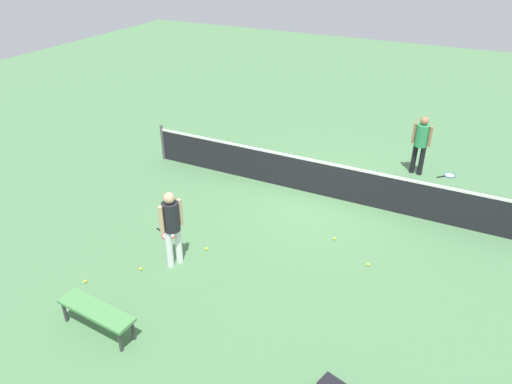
{
  "coord_description": "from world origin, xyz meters",
  "views": [
    {
      "loc": [
        3.39,
        -10.52,
        6.19
      ],
      "look_at": [
        -0.85,
        -2.06,
        0.9
      ],
      "focal_mm": 33.54,
      "sensor_mm": 36.0,
      "label": 1
    }
  ],
  "objects": [
    {
      "name": "tennis_racket_far_player",
      "position": [
        2.89,
        2.67,
        0.01
      ],
      "size": [
        0.54,
        0.53,
        0.03
      ],
      "color": "blue",
      "rests_on": "ground_plane"
    },
    {
      "name": "tennis_racket_near_player",
      "position": [
        -2.46,
        -3.35,
        0.01
      ],
      "size": [
        0.61,
        0.39,
        0.03
      ],
      "color": "red",
      "rests_on": "ground_plane"
    },
    {
      "name": "tennis_ball_stray_left",
      "position": [
        1.92,
        -2.39,
        0.03
      ],
      "size": [
        0.07,
        0.07,
        0.07
      ],
      "primitive_type": "sphere",
      "color": "#C6E033",
      "rests_on": "ground_plane"
    },
    {
      "name": "player_near_side",
      "position": [
        -1.7,
        -4.12,
        1.01
      ],
      "size": [
        0.45,
        0.51,
        1.7
      ],
      "color": "white",
      "rests_on": "ground_plane"
    },
    {
      "name": "tennis_ball_by_net",
      "position": [
        -1.37,
        -3.43,
        0.03
      ],
      "size": [
        0.07,
        0.07,
        0.07
      ],
      "primitive_type": "sphere",
      "color": "#C6E033",
      "rests_on": "ground_plane"
    },
    {
      "name": "court_net",
      "position": [
        0.0,
        0.0,
        0.5
      ],
      "size": [
        10.09,
        0.09,
        1.07
      ],
      "color": "#4C4C51",
      "rests_on": "ground_plane"
    },
    {
      "name": "tennis_ball_baseline",
      "position": [
        1.0,
        -1.8,
        0.03
      ],
      "size": [
        0.07,
        0.07,
        0.07
      ],
      "primitive_type": "sphere",
      "color": "#C6E033",
      "rests_on": "ground_plane"
    },
    {
      "name": "tennis_ball_near_player",
      "position": [
        -2.21,
        -4.63,
        0.03
      ],
      "size": [
        0.07,
        0.07,
        0.07
      ],
      "primitive_type": "sphere",
      "color": "#C6E033",
      "rests_on": "ground_plane"
    },
    {
      "name": "player_far_side",
      "position": [
        2.01,
        2.41,
        1.01
      ],
      "size": [
        0.53,
        0.39,
        1.7
      ],
      "color": "black",
      "rests_on": "ground_plane"
    },
    {
      "name": "courtside_bench",
      "position": [
        -1.8,
        -6.27,
        0.42
      ],
      "size": [
        1.53,
        0.51,
        0.48
      ],
      "color": "#4C8C4C",
      "rests_on": "ground_plane"
    },
    {
      "name": "ground_plane",
      "position": [
        0.0,
        0.0,
        0.0
      ],
      "size": [
        40.0,
        40.0,
        0.0
      ],
      "primitive_type": "plane",
      "color": "#4C7A4C"
    },
    {
      "name": "tennis_ball_midcourt",
      "position": [
        -2.94,
        -5.44,
        0.03
      ],
      "size": [
        0.07,
        0.07,
        0.07
      ],
      "primitive_type": "sphere",
      "color": "#C6E033",
      "rests_on": "ground_plane"
    }
  ]
}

